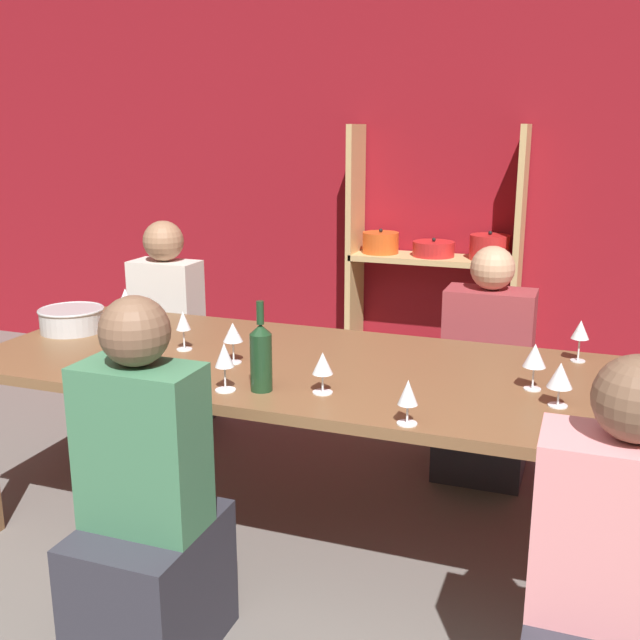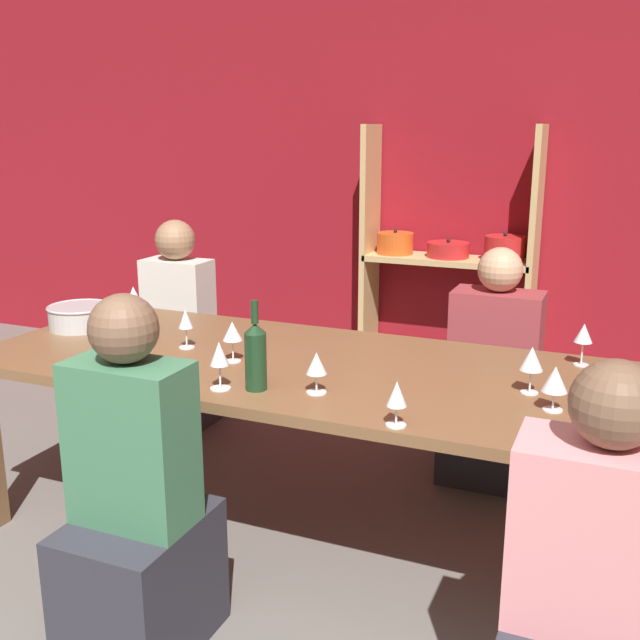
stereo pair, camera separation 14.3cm
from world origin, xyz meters
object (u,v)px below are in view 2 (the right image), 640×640
Objects in this scene: wine_glass_red_e at (186,321)px; person_far_b at (181,349)px; shelf_unit at (450,295)px; wine_glass_red_d at (232,332)px; wine_glass_red_b at (584,335)px; person_near_a at (137,523)px; wine_glass_empty_d at (219,355)px; wine_glass_red_a at (129,305)px; wine_glass_white_a at (134,296)px; mixing_bowl at (80,316)px; wine_glass_empty_c at (129,325)px; wine_glass_white_c at (555,380)px; dining_table at (310,381)px; wine_glass_empty_b at (316,365)px; wine_glass_white_b at (397,396)px; person_far_a at (493,393)px; wine_bottle_green at (256,355)px; wine_glass_empty_a at (532,359)px.

wine_glass_red_e is 1.13m from person_far_b.
wine_glass_red_d is at bearing -100.67° from shelf_unit.
wine_glass_red_b is 0.14× the size of person_near_a.
wine_glass_empty_d is at bearing 82.76° from person_near_a.
person_near_a is at bearing -53.11° from wine_glass_red_a.
wine_glass_white_a is at bearing 149.01° from wine_glass_red_e.
mixing_bowl is 0.46m from wine_glass_empty_c.
wine_glass_white_a is 0.83m from wine_glass_red_d.
shelf_unit is 10.20× the size of wine_glass_red_d.
wine_glass_red_d reaches higher than mixing_bowl.
wine_glass_red_b is at bearing 14.46° from wine_glass_red_e.
wine_glass_white_a is 0.97× the size of wine_glass_empty_d.
person_near_a is (-1.15, -0.68, -0.41)m from wine_glass_white_c.
dining_table is 0.38m from wine_glass_empty_b.
person_far_a is (0.07, 1.35, -0.44)m from wine_glass_white_b.
dining_table is 1.06m from wine_glass_red_b.
wine_glass_red_a is at bearing -172.44° from wine_glass_red_b.
person_far_a reaches higher than wine_glass_white_c.
dining_table is 17.92× the size of wine_glass_white_c.
wine_glass_white_a is 1.08m from wine_glass_empty_d.
wine_bottle_green is (-0.05, -0.34, 0.20)m from dining_table.
wine_glass_empty_a is 1.60m from wine_glass_empty_c.
wine_glass_red_a is at bearing -61.15° from wine_glass_white_a.
wine_glass_red_d is (-0.78, 0.37, 0.02)m from wine_glass_white_b.
dining_table is 16.36× the size of wine_glass_red_a.
wine_glass_white_c is 0.87× the size of wine_glass_empty_d.
wine_bottle_green is at bearing -20.44° from mixing_bowl.
person_near_a is (-0.38, -0.53, -0.41)m from wine_glass_empty_b.
mixing_bowl is 1.76× the size of wine_glass_red_a.
wine_glass_empty_a is (1.86, -0.28, 0.00)m from wine_glass_white_a.
wine_glass_red_d is 0.94× the size of wine_glass_empty_d.
mixing_bowl is 0.26× the size of person_far_a.
shelf_unit is 9.95× the size of wine_glass_red_b.
dining_table is 0.36m from wine_glass_red_d.
wine_bottle_green reaches higher than wine_glass_empty_c.
wine_bottle_green reaches higher than wine_glass_white_b.
wine_glass_red_a is 1.10× the size of wine_glass_white_c.
wine_glass_red_a is 0.95× the size of wine_glass_empty_d.
wine_bottle_green is at bearing -159.35° from wine_glass_empty_a.
wine_glass_empty_d is at bearing -24.94° from wine_glass_empty_c.
wine_glass_white_a is 1.02× the size of wine_glass_red_e.
wine_glass_empty_c is 0.94× the size of wine_glass_white_c.
person_far_b is at bearing 144.04° from dining_table.
person_far_a is 1.73m from person_far_b.
wine_glass_red_a reaches higher than dining_table.
wine_glass_red_e is (-0.39, 0.38, -0.01)m from wine_glass_empty_d.
wine_glass_empty_b is 1.33m from person_far_a.
wine_glass_red_a is 1.18m from wine_glass_empty_b.
wine_glass_empty_a reaches higher than wine_glass_white_c.
mixing_bowl is 1.76× the size of wine_glass_red_e.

